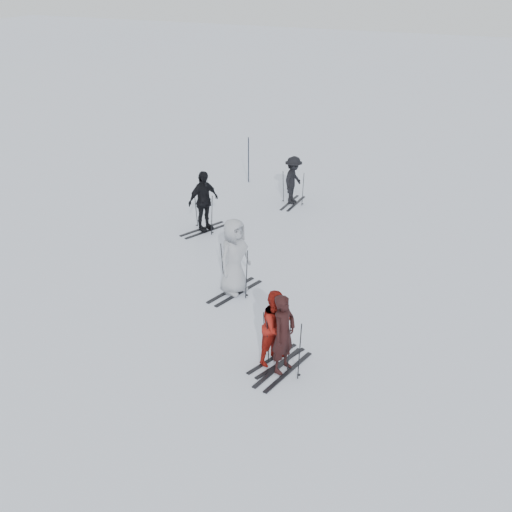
{
  "coord_description": "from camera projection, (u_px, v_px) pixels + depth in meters",
  "views": [
    {
      "loc": [
        5.95,
        -12.26,
        7.94
      ],
      "look_at": [
        0.0,
        1.0,
        1.0
      ],
      "focal_mm": 45.0,
      "sensor_mm": 36.0,
      "label": 1
    }
  ],
  "objects": [
    {
      "name": "skis_grey",
      "position": [
        234.0,
        269.0,
        16.2
      ],
      "size": [
        2.0,
        1.41,
        1.32
      ],
      "primitive_type": null,
      "rotation": [
        0.0,
        0.0,
        1.3
      ],
      "color": "black",
      "rests_on": "ground"
    },
    {
      "name": "skis_uphill_left",
      "position": [
        204.0,
        211.0,
        19.84
      ],
      "size": [
        1.98,
        1.54,
        1.28
      ],
      "primitive_type": null,
      "rotation": [
        0.0,
        0.0,
        1.17
      ],
      "color": "black",
      "rests_on": "ground"
    },
    {
      "name": "skis_near_dark",
      "position": [
        283.0,
        344.0,
        13.14
      ],
      "size": [
        1.92,
        1.27,
        1.29
      ],
      "primitive_type": null,
      "rotation": [
        0.0,
        0.0,
        1.37
      ],
      "color": "black",
      "rests_on": "ground"
    },
    {
      "name": "skier_grey",
      "position": [
        234.0,
        257.0,
        16.05
      ],
      "size": [
        0.86,
        1.1,
        1.98
      ],
      "primitive_type": "imported",
      "rotation": [
        0.0,
        0.0,
        1.3
      ],
      "color": "#9A9DA3",
      "rests_on": "ground"
    },
    {
      "name": "skier_near_dark",
      "position": [
        284.0,
        335.0,
        13.04
      ],
      "size": [
        0.54,
        0.71,
        1.74
      ],
      "primitive_type": "imported",
      "rotation": [
        0.0,
        0.0,
        1.37
      ],
      "color": "black",
      "rests_on": "ground"
    },
    {
      "name": "skis_red",
      "position": [
        277.0,
        339.0,
        13.46
      ],
      "size": [
        1.75,
        1.3,
        1.14
      ],
      "primitive_type": null,
      "rotation": [
        0.0,
        0.0,
        1.23
      ],
      "color": "black",
      "rests_on": "ground"
    },
    {
      "name": "skier_uphill_left",
      "position": [
        203.0,
        202.0,
        19.71
      ],
      "size": [
        0.86,
        1.21,
        1.9
      ],
      "primitive_type": "imported",
      "rotation": [
        0.0,
        0.0,
        1.17
      ],
      "color": "black",
      "rests_on": "ground"
    },
    {
      "name": "piste_marker",
      "position": [
        249.0,
        160.0,
        23.95
      ],
      "size": [
        0.04,
        0.04,
        1.73
      ],
      "primitive_type": "cylinder",
      "rotation": [
        0.0,
        0.0,
        0.08
      ],
      "color": "black",
      "rests_on": "ground"
    },
    {
      "name": "skier_red",
      "position": [
        277.0,
        328.0,
        13.35
      ],
      "size": [
        0.86,
        0.97,
        1.66
      ],
      "primitive_type": "imported",
      "rotation": [
        0.0,
        0.0,
        1.23
      ],
      "color": "maroon",
      "rests_on": "ground"
    },
    {
      "name": "skis_uphill_far",
      "position": [
        293.0,
        187.0,
        22.0
      ],
      "size": [
        1.63,
        0.87,
        1.18
      ],
      "primitive_type": null,
      "rotation": [
        0.0,
        0.0,
        1.56
      ],
      "color": "black",
      "rests_on": "ground"
    },
    {
      "name": "skier_uphill_far",
      "position": [
        293.0,
        181.0,
        21.9
      ],
      "size": [
        0.62,
        1.07,
        1.65
      ],
      "primitive_type": "imported",
      "rotation": [
        0.0,
        0.0,
        1.56
      ],
      "color": "black",
      "rests_on": "ground"
    },
    {
      "name": "ground",
      "position": [
        239.0,
        309.0,
        15.72
      ],
      "size": [
        120.0,
        120.0,
        0.0
      ],
      "primitive_type": "plane",
      "color": "silver",
      "rests_on": "ground"
    }
  ]
}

